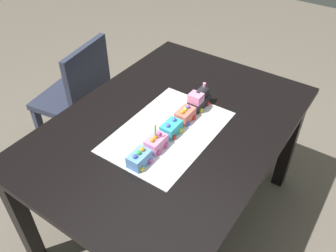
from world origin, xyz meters
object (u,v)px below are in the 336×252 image
birthday_candle (155,130)px  cake_car_tanker_coral (185,115)px  chair (78,97)px  cake_car_hopper_bubblegum (156,143)px  cake_locomotive (199,99)px  cake_car_flatbed_sky_blue (139,159)px  cake_car_gondola_turquoise (171,128)px  dining_table (171,140)px

birthday_candle → cake_car_tanker_coral: bearing=180.0°
chair → cake_car_hopper_bubblegum: (0.33, 0.88, 0.30)m
chair → cake_locomotive: same height
cake_locomotive → birthday_candle: 0.37m
chair → birthday_candle: birthday_candle is taller
cake_car_flatbed_sky_blue → birthday_candle: birthday_candle is taller
birthday_candle → cake_car_gondola_turquoise: bearing=180.0°
birthday_candle → dining_table: bearing=-166.9°
cake_car_hopper_bubblegum → chair: bearing=-110.4°
cake_locomotive → cake_car_hopper_bubblegum: size_ratio=1.40×
cake_car_hopper_bubblegum → cake_car_gondola_turquoise: bearing=180.0°
cake_car_hopper_bubblegum → birthday_candle: 0.07m
cake_locomotive → cake_car_gondola_turquoise: bearing=0.0°
dining_table → cake_locomotive: 0.25m
dining_table → cake_locomotive: cake_locomotive is taller
cake_car_gondola_turquoise → birthday_candle: (0.12, -0.00, 0.07)m
dining_table → chair: (-0.14, -0.83, -0.16)m
cake_locomotive → birthday_candle: (0.37, 0.00, 0.06)m
chair → birthday_candle: size_ratio=13.31×
cake_car_tanker_coral → cake_car_gondola_turquoise: 0.12m
dining_table → cake_car_gondola_turquoise: cake_car_gondola_turquoise is taller
cake_car_flatbed_sky_blue → dining_table: bearing=-171.9°
chair → cake_car_gondola_turquoise: (0.21, 0.88, 0.30)m
cake_car_tanker_coral → cake_car_hopper_bubblegum: 0.24m
cake_locomotive → cake_car_hopper_bubblegum: bearing=0.0°
dining_table → cake_locomotive: size_ratio=10.00×
cake_car_gondola_turquoise → cake_locomotive: bearing=-180.0°
dining_table → birthday_candle: size_ratio=21.67×
cake_car_hopper_bubblegum → cake_car_flatbed_sky_blue: size_ratio=1.00×
birthday_candle → cake_locomotive: bearing=-180.0°
cake_car_hopper_bubblegum → birthday_candle: birthday_candle is taller
cake_car_gondola_turquoise → cake_car_hopper_bubblegum: (0.12, 0.00, 0.00)m
cake_locomotive → cake_car_hopper_bubblegum: (0.36, 0.00, -0.02)m
dining_table → cake_locomotive: (-0.18, 0.04, 0.16)m
dining_table → cake_car_hopper_bubblegum: bearing=13.3°
cake_locomotive → cake_car_flatbed_sky_blue: 0.48m
cake_car_tanker_coral → birthday_candle: (0.24, -0.00, 0.07)m
dining_table → cake_car_gondola_turquoise: 0.16m
chair → cake_locomotive: (-0.04, 0.88, 0.32)m
cake_car_tanker_coral → cake_car_hopper_bubblegum: size_ratio=1.00×
cake_locomotive → cake_car_tanker_coral: cake_locomotive is taller
cake_car_tanker_coral → cake_car_flatbed_sky_blue: same height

